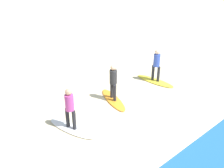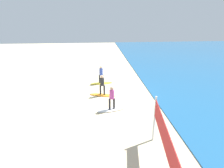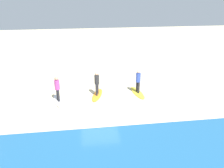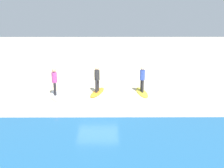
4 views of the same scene
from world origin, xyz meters
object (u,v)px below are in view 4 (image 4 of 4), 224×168
surfboard_yellow (142,92)px  surfer_white (54,80)px  surfer_yellow (142,77)px  surfer_orange (97,77)px  surfboard_orange (97,92)px  surfboard_white (55,95)px

surfboard_yellow → surfer_white: bearing=-92.1°
surfboard_yellow → surfer_yellow: (0.00, 0.00, 0.99)m
surfer_yellow → surfer_white: size_ratio=1.00×
surfer_orange → surfer_white: 2.61m
surfboard_orange → surfer_white: surfer_white is taller
surfboard_orange → surfer_orange: (0.00, -0.00, 0.99)m
surfboard_orange → surfer_white: 2.79m
surfer_yellow → surfer_white: same height
surfer_white → surfboard_yellow: bearing=-174.2°
surfboard_orange → surfer_orange: size_ratio=1.28×
surfer_white → surfer_yellow: bearing=-174.2°
surfer_yellow → surfer_orange: 2.83m
surfboard_orange → surfboard_white: size_ratio=1.00×
surfer_white → surfboard_white: bearing=90.0°
surfboard_yellow → surfer_orange: 2.99m
surfer_white → surfboard_orange: bearing=-167.9°
surfboard_yellow → surfer_orange: surfer_orange is taller
surfboard_orange → surfboard_white: 2.61m
surfboard_orange → surfer_white: size_ratio=1.28×
surfboard_yellow → surfboard_white: bearing=-92.1°
surfboard_white → surfer_white: 0.99m
surfer_orange → surfer_white: same height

